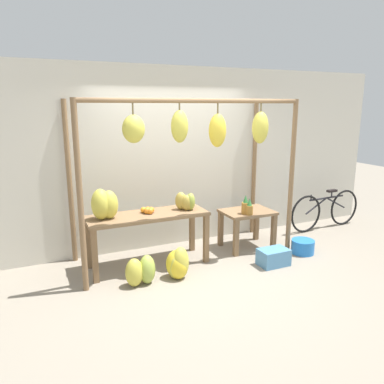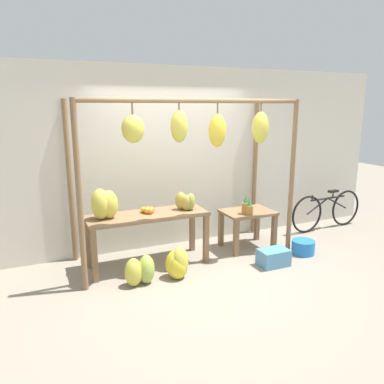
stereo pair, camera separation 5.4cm
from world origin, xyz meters
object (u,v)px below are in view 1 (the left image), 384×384
(orange_pile, at_px, (148,211))
(banana_pile_ground_left, at_px, (141,271))
(pineapple_cluster, at_px, (247,207))
(blue_bucket, at_px, (303,247))
(banana_pile_on_table, at_px, (104,204))
(fruit_crate_white, at_px, (273,257))
(parked_bicycle, at_px, (326,210))
(banana_pile_ground_right, at_px, (178,265))
(papaya_pile, at_px, (187,202))

(orange_pile, bearing_deg, banana_pile_ground_left, -117.07)
(pineapple_cluster, height_order, blue_bucket, pineapple_cluster)
(orange_pile, bearing_deg, banana_pile_on_table, -178.28)
(fruit_crate_white, distance_m, parked_bicycle, 2.09)
(orange_pile, bearing_deg, banana_pile_ground_right, -71.87)
(pineapple_cluster, distance_m, banana_pile_ground_left, 1.92)
(blue_bucket, bearing_deg, parked_bicycle, 33.53)
(parked_bicycle, height_order, papaya_pile, papaya_pile)
(banana_pile_on_table, relative_size, banana_pile_ground_right, 0.96)
(blue_bucket, height_order, papaya_pile, papaya_pile)
(blue_bucket, distance_m, papaya_pile, 1.94)
(banana_pile_on_table, relative_size, papaya_pile, 1.34)
(orange_pile, xyz_separation_m, banana_pile_ground_right, (0.20, -0.60, -0.60))
(orange_pile, relative_size, fruit_crate_white, 0.47)
(pineapple_cluster, height_order, fruit_crate_white, pineapple_cluster)
(blue_bucket, xyz_separation_m, parked_bicycle, (1.17, 0.78, 0.25))
(fruit_crate_white, bearing_deg, pineapple_cluster, 98.10)
(banana_pile_ground_right, xyz_separation_m, fruit_crate_white, (1.39, -0.17, -0.07))
(banana_pile_ground_left, bearing_deg, pineapple_cluster, 12.46)
(banana_pile_ground_left, xyz_separation_m, banana_pile_ground_right, (0.49, -0.02, 0.00))
(banana_pile_ground_right, distance_m, fruit_crate_white, 1.40)
(banana_pile_ground_right, distance_m, papaya_pile, 0.94)
(orange_pile, xyz_separation_m, pineapple_cluster, (1.50, -0.18, -0.07))
(parked_bicycle, bearing_deg, papaya_pile, -175.37)
(parked_bicycle, bearing_deg, orange_pile, -176.99)
(pineapple_cluster, height_order, banana_pile_ground_left, pineapple_cluster)
(banana_pile_ground_right, bearing_deg, orange_pile, 108.13)
(fruit_crate_white, height_order, papaya_pile, papaya_pile)
(orange_pile, relative_size, banana_pile_ground_right, 0.46)
(pineapple_cluster, xyz_separation_m, parked_bicycle, (1.93, 0.36, -0.37))
(fruit_crate_white, bearing_deg, banana_pile_ground_right, 172.85)
(banana_pile_ground_right, relative_size, parked_bicycle, 0.26)
(parked_bicycle, xyz_separation_m, papaya_pile, (-2.87, -0.23, 0.52))
(pineapple_cluster, xyz_separation_m, banana_pile_ground_left, (-1.80, -0.40, -0.53))
(banana_pile_on_table, distance_m, banana_pile_ground_right, 1.24)
(orange_pile, xyz_separation_m, parked_bicycle, (3.43, 0.18, -0.44))
(banana_pile_ground_right, height_order, blue_bucket, banana_pile_ground_right)
(banana_pile_on_table, distance_m, banana_pile_ground_left, 0.99)
(parked_bicycle, bearing_deg, blue_bucket, -146.47)
(banana_pile_ground_left, bearing_deg, banana_pile_on_table, 118.78)
(orange_pile, xyz_separation_m, banana_pile_ground_left, (-0.29, -0.58, -0.60))
(pineapple_cluster, height_order, parked_bicycle, pineapple_cluster)
(orange_pile, height_order, fruit_crate_white, orange_pile)
(fruit_crate_white, bearing_deg, parked_bicycle, 27.27)
(pineapple_cluster, relative_size, blue_bucket, 0.85)
(banana_pile_ground_right, relative_size, fruit_crate_white, 1.02)
(orange_pile, relative_size, papaya_pile, 0.64)
(orange_pile, bearing_deg, fruit_crate_white, -25.92)
(parked_bicycle, bearing_deg, banana_pile_on_table, -177.18)
(banana_pile_ground_left, distance_m, papaya_pile, 1.21)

